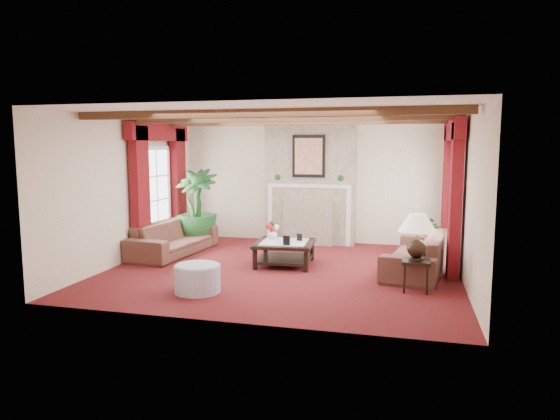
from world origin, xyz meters
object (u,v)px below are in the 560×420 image
(side_table, at_px, (416,275))
(ottoman, at_px, (197,279))
(sofa_left, at_px, (174,233))
(sofa_right, at_px, (417,246))
(coffee_table, at_px, (285,253))
(potted_palm, at_px, (196,224))

(side_table, xyz_separation_m, ottoman, (-3.16, -0.86, -0.04))
(sofa_left, relative_size, side_table, 4.80)
(sofa_right, distance_m, coffee_table, 2.36)
(potted_palm, height_order, ottoman, potted_palm)
(sofa_left, distance_m, sofa_right, 4.74)
(sofa_left, distance_m, side_table, 4.93)
(potted_palm, height_order, side_table, potted_palm)
(coffee_table, distance_m, side_table, 2.57)
(sofa_left, xyz_separation_m, ottoman, (1.53, -2.34, -0.24))
(side_table, height_order, ottoman, side_table)
(coffee_table, bearing_deg, ottoman, -117.31)
(sofa_right, relative_size, coffee_table, 2.25)
(sofa_left, bearing_deg, ottoman, -141.57)
(sofa_right, bearing_deg, sofa_left, -83.86)
(sofa_left, relative_size, ottoman, 3.32)
(sofa_right, distance_m, potted_palm, 4.81)
(sofa_right, relative_size, side_table, 4.90)
(sofa_right, xyz_separation_m, side_table, (-0.04, -1.23, -0.20))
(sofa_right, xyz_separation_m, potted_palm, (-4.65, 1.20, 0.03))
(sofa_left, bearing_deg, coffee_table, -93.18)
(sofa_right, height_order, potted_palm, potted_palm)
(coffee_table, height_order, side_table, side_table)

